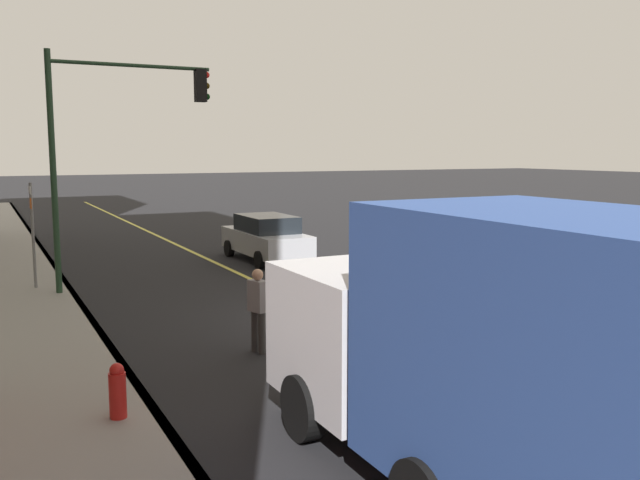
{
  "coord_description": "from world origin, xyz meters",
  "views": [
    {
      "loc": [
        -13.65,
        7.25,
        3.88
      ],
      "look_at": [
        -0.51,
        0.58,
        1.92
      ],
      "focal_mm": 37.95,
      "sensor_mm": 36.0,
      "label": 1
    }
  ],
  "objects_px": {
    "car_maroon": "(419,277)",
    "traffic_light_mast": "(113,131)",
    "car_silver": "(266,237)",
    "truck_blue": "(565,375)",
    "pedestrian_with_backpack": "(259,304)",
    "fire_hydrant": "(118,396)",
    "street_sign_post": "(32,229)"
  },
  "relations": [
    {
      "from": "pedestrian_with_backpack",
      "to": "traffic_light_mast",
      "type": "distance_m",
      "value": 7.82
    },
    {
      "from": "car_silver",
      "to": "car_maroon",
      "type": "distance_m",
      "value": 8.54
    },
    {
      "from": "car_maroon",
      "to": "traffic_light_mast",
      "type": "xyz_separation_m",
      "value": [
        5.3,
        6.22,
        3.6
      ]
    },
    {
      "from": "car_maroon",
      "to": "truck_blue",
      "type": "distance_m",
      "value": 10.11
    },
    {
      "from": "street_sign_post",
      "to": "truck_blue",
      "type": "bearing_deg",
      "value": -166.6
    },
    {
      "from": "car_maroon",
      "to": "traffic_light_mast",
      "type": "relative_size",
      "value": 0.63
    },
    {
      "from": "traffic_light_mast",
      "to": "car_silver",
      "type": "bearing_deg",
      "value": -60.46
    },
    {
      "from": "fire_hydrant",
      "to": "pedestrian_with_backpack",
      "type": "bearing_deg",
      "value": -51.72
    },
    {
      "from": "car_maroon",
      "to": "truck_blue",
      "type": "relative_size",
      "value": 0.48
    },
    {
      "from": "traffic_light_mast",
      "to": "fire_hydrant",
      "type": "distance_m",
      "value": 10.28
    },
    {
      "from": "street_sign_post",
      "to": "fire_hydrant",
      "type": "relative_size",
      "value": 3.21
    },
    {
      "from": "car_maroon",
      "to": "car_silver",
      "type": "bearing_deg",
      "value": 3.5
    },
    {
      "from": "car_silver",
      "to": "truck_blue",
      "type": "xyz_separation_m",
      "value": [
        -17.47,
        4.11,
        0.91
      ]
    },
    {
      "from": "fire_hydrant",
      "to": "car_silver",
      "type": "bearing_deg",
      "value": -30.6
    },
    {
      "from": "car_maroon",
      "to": "traffic_light_mast",
      "type": "height_order",
      "value": "traffic_light_mast"
    },
    {
      "from": "pedestrian_with_backpack",
      "to": "fire_hydrant",
      "type": "height_order",
      "value": "pedestrian_with_backpack"
    },
    {
      "from": "car_silver",
      "to": "truck_blue",
      "type": "bearing_deg",
      "value": 166.77
    },
    {
      "from": "car_silver",
      "to": "street_sign_post",
      "type": "height_order",
      "value": "street_sign_post"
    },
    {
      "from": "pedestrian_with_backpack",
      "to": "car_maroon",
      "type": "bearing_deg",
      "value": -71.83
    },
    {
      "from": "car_silver",
      "to": "car_maroon",
      "type": "relative_size",
      "value": 1.14
    },
    {
      "from": "pedestrian_with_backpack",
      "to": "fire_hydrant",
      "type": "distance_m",
      "value": 3.99
    },
    {
      "from": "car_silver",
      "to": "traffic_light_mast",
      "type": "bearing_deg",
      "value": 119.54
    },
    {
      "from": "car_silver",
      "to": "pedestrian_with_backpack",
      "type": "xyz_separation_m",
      "value": [
        -10.12,
        4.32,
        0.12
      ]
    },
    {
      "from": "street_sign_post",
      "to": "fire_hydrant",
      "type": "distance_m",
      "value": 10.44
    },
    {
      "from": "traffic_light_mast",
      "to": "street_sign_post",
      "type": "height_order",
      "value": "traffic_light_mast"
    },
    {
      "from": "truck_blue",
      "to": "traffic_light_mast",
      "type": "xyz_separation_m",
      "value": [
        14.24,
        1.59,
        2.65
      ]
    },
    {
      "from": "truck_blue",
      "to": "fire_hydrant",
      "type": "distance_m",
      "value": 6.06
    },
    {
      "from": "car_silver",
      "to": "traffic_light_mast",
      "type": "xyz_separation_m",
      "value": [
        -3.23,
        5.69,
        3.56
      ]
    },
    {
      "from": "traffic_light_mast",
      "to": "fire_hydrant",
      "type": "relative_size",
      "value": 6.84
    },
    {
      "from": "car_maroon",
      "to": "truck_blue",
      "type": "height_order",
      "value": "truck_blue"
    },
    {
      "from": "pedestrian_with_backpack",
      "to": "traffic_light_mast",
      "type": "bearing_deg",
      "value": 11.26
    },
    {
      "from": "pedestrian_with_backpack",
      "to": "street_sign_post",
      "type": "height_order",
      "value": "street_sign_post"
    }
  ]
}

